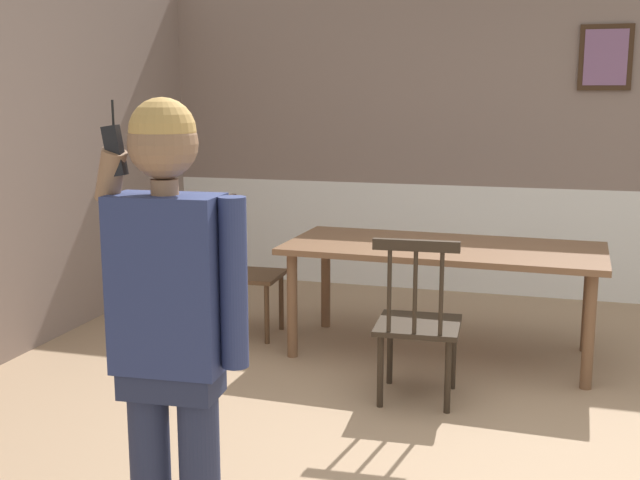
# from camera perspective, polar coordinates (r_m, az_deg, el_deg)

# --- Properties ---
(ground_plane) EXTENTS (6.77, 6.77, 0.00)m
(ground_plane) POSITION_cam_1_polar(r_m,az_deg,el_deg) (4.25, 8.43, -13.68)
(ground_plane) COLOR #9E7F60
(room_back_partition) EXTENTS (5.85, 0.17, 2.73)m
(room_back_partition) POSITION_cam_1_polar(r_m,az_deg,el_deg) (6.96, 12.23, 6.88)
(room_back_partition) COLOR gray
(room_back_partition) RESTS_ON ground_plane
(dining_table) EXTENTS (2.10, 1.00, 0.75)m
(dining_table) POSITION_cam_1_polar(r_m,az_deg,el_deg) (5.28, 8.88, -1.21)
(dining_table) COLOR brown
(dining_table) RESTS_ON ground_plane
(chair_near_window) EXTENTS (0.45, 0.45, 1.00)m
(chair_near_window) POSITION_cam_1_polar(r_m,az_deg,el_deg) (5.72, -5.39, -2.23)
(chair_near_window) COLOR #513823
(chair_near_window) RESTS_ON ground_plane
(chair_by_doorway) EXTENTS (0.49, 0.49, 0.97)m
(chair_by_doorway) POSITION_cam_1_polar(r_m,az_deg,el_deg) (4.52, 7.07, -5.90)
(chair_by_doorway) COLOR #2D2319
(chair_by_doorway) RESTS_ON ground_plane
(person_figure) EXTENTS (0.53, 0.23, 1.73)m
(person_figure) POSITION_cam_1_polar(r_m,az_deg,el_deg) (2.67, -10.67, -5.93)
(person_figure) COLOR #282E49
(person_figure) RESTS_ON ground_plane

